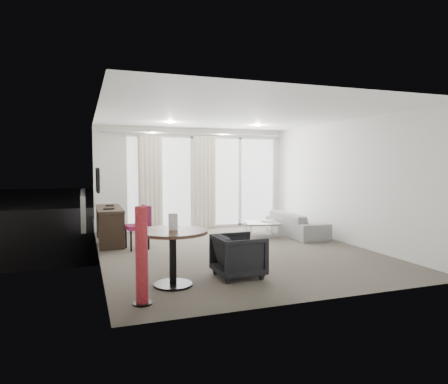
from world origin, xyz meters
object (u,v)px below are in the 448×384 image
object	(u,v)px
rattan_chair_a	(201,207)
desk_chair	(137,227)
sofa	(296,224)
tub_armchair	(239,256)
rattan_chair_b	(238,203)
red_lamp	(142,256)
coffee_table	(262,229)
desk	(110,225)
round_table	(173,258)

from	to	relation	value
rattan_chair_a	desk_chair	bearing A→B (deg)	-133.99
rattan_chair_a	sofa	bearing A→B (deg)	-71.40
tub_armchair	sofa	distance (m)	3.77
sofa	rattan_chair_b	bearing A→B (deg)	-1.66
red_lamp	sofa	xyz separation A→B (m)	(4.08, 3.48, -0.32)
coffee_table	desk_chair	bearing A→B (deg)	-172.51
coffee_table	sofa	distance (m)	0.86
desk_chair	red_lamp	xyz separation A→B (m)	(-0.35, -3.20, 0.16)
desk_chair	tub_armchair	world-z (taller)	desk_chair
tub_armchair	rattan_chair_b	xyz separation A→B (m)	(2.68, 6.82, 0.06)
desk	rattan_chair_a	bearing A→B (deg)	41.42
coffee_table	tub_armchair	bearing A→B (deg)	-120.87
desk	round_table	size ratio (longest dim) A/B	1.67
rattan_chair_b	round_table	bearing A→B (deg)	-133.67
sofa	rattan_chair_a	size ratio (longest dim) A/B	2.12
rattan_chair_b	desk	bearing A→B (deg)	-156.27
round_table	rattan_chair_b	distance (m)	7.86
round_table	sofa	xyz separation A→B (m)	(3.58, 2.88, -0.12)
desk_chair	desk	bearing A→B (deg)	111.43
desk	red_lamp	bearing A→B (deg)	-88.21
desk	tub_armchair	xyz separation A→B (m)	(1.65, -3.28, -0.06)
tub_armchair	sofa	bearing A→B (deg)	-44.67
desk	rattan_chair_a	distance (m)	3.60
tub_armchair	coffee_table	distance (m)	3.35
red_lamp	round_table	bearing A→B (deg)	50.04
desk_chair	coffee_table	size ratio (longest dim) A/B	1.13
desk	sofa	size ratio (longest dim) A/B	0.87
desk_chair	rattan_chair_b	bearing A→B (deg)	38.62
desk	round_table	xyz separation A→B (m)	(0.63, -3.39, 0.01)
desk_chair	rattan_chair_a	size ratio (longest dim) A/B	0.99
round_table	rattan_chair_b	size ratio (longest dim) A/B	1.27
desk_chair	rattan_chair_a	bearing A→B (deg)	45.21
desk	coffee_table	bearing A→B (deg)	-6.94
rattan_chair_a	tub_armchair	bearing A→B (deg)	-109.51
desk_chair	round_table	size ratio (longest dim) A/B	0.89
desk_chair	sofa	bearing A→B (deg)	-5.50
desk	sofa	world-z (taller)	desk
round_table	red_lamp	world-z (taller)	red_lamp
desk_chair	coffee_table	xyz separation A→B (m)	(2.88, 0.38, -0.26)
round_table	desk_chair	bearing A→B (deg)	93.35
sofa	rattan_chair_a	distance (m)	3.27
red_lamp	rattan_chair_a	size ratio (longest dim) A/B	1.36
tub_armchair	rattan_chair_b	bearing A→B (deg)	-23.33
tub_armchair	round_table	bearing A→B (deg)	94.28
coffee_table	rattan_chair_b	distance (m)	4.07
tub_armchair	rattan_chair_a	world-z (taller)	rattan_chair_a
red_lamp	rattan_chair_b	distance (m)	8.63
tub_armchair	sofa	world-z (taller)	tub_armchair
desk_chair	round_table	bearing A→B (deg)	-96.43
sofa	rattan_chair_b	xyz separation A→B (m)	(0.12, 4.05, 0.11)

